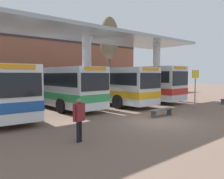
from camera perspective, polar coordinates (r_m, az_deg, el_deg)
The scene contains 11 objects.
ground_plane at distance 12.71m, azimuth 11.38°, elevation -8.16°, with size 100.00×100.00×0.00m, color #755B4C.
townhouse_backdrop at distance 31.53m, azimuth -21.73°, elevation 9.22°, with size 40.00×0.58×9.78m.
station_canopy at distance 17.95m, azimuth -6.64°, elevation 11.99°, with size 22.49×5.91×5.97m.
transit_bus_center_bay at distance 18.95m, azimuth -15.46°, elevation 1.17°, with size 3.06×12.14×3.17m.
transit_bus_right_bay at distance 20.30m, azimuth -2.69°, elevation 1.52°, with size 2.78×11.79×3.19m.
transit_bus_far_right_bay at distance 22.97m, azimuth 4.88°, elevation 2.03°, with size 3.25×11.73×3.38m.
waiting_bench_mid_platform at distance 14.25m, azimuth 12.90°, elevation -5.43°, with size 1.96×0.44×0.46m.
info_sign_platform at distance 17.86m, azimuth 20.94°, elevation 2.00°, with size 0.90×0.09×2.98m.
pedestrian_waiting at distance 8.66m, azimuth -8.61°, elevation -6.73°, with size 0.63×0.38×1.72m.
poplar_tree_behind_left at distance 26.02m, azimuth -0.77°, elevation 13.03°, with size 2.22×2.22×9.33m.
parked_car_street at distance 32.94m, azimuth -4.02°, elevation 1.11°, with size 4.66×2.11×2.09m.
Camera 1 is at (-9.66, -7.83, 2.65)m, focal length 35.00 mm.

